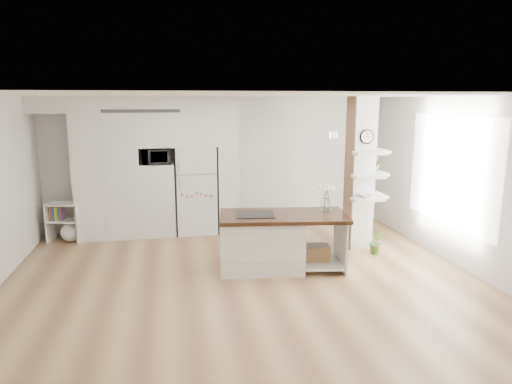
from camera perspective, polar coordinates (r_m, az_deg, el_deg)
floor at (r=6.93m, az=-1.54°, el=-10.92°), size 7.00×6.00×0.01m
room at (r=6.46m, az=-1.63°, el=4.49°), size 7.04×6.04×2.72m
cabinet_wall at (r=9.08m, az=-13.43°, el=3.98°), size 4.00×0.71×2.70m
refrigerator at (r=9.20m, az=-7.49°, el=0.30°), size 0.78×0.69×1.75m
column at (r=8.29m, az=13.56°, el=2.21°), size 0.69×0.90×2.70m
window at (r=8.09m, az=23.18°, el=2.44°), size 0.00×2.40×2.40m
pendant_light at (r=7.04m, az=12.05°, el=6.99°), size 0.12×0.12×0.10m
kitchen_island at (r=7.22m, az=1.63°, el=-6.07°), size 2.07×1.18×1.46m
bookshelf at (r=9.33m, az=-22.54°, el=-3.81°), size 0.69×0.50×0.75m
floor_plant_a at (r=8.22m, az=14.83°, el=-6.07°), size 0.29×0.26×0.44m
floor_plant_b at (r=9.70m, az=13.72°, el=-3.12°), size 0.33×0.33×0.51m
microwave at (r=9.02m, az=-12.36°, el=4.39°), size 0.54×0.37×0.30m
shelf_plant at (r=8.53m, az=14.70°, el=3.58°), size 0.27×0.23×0.30m
decor_bowl at (r=8.12m, az=13.60°, el=-0.50°), size 0.22×0.22×0.05m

